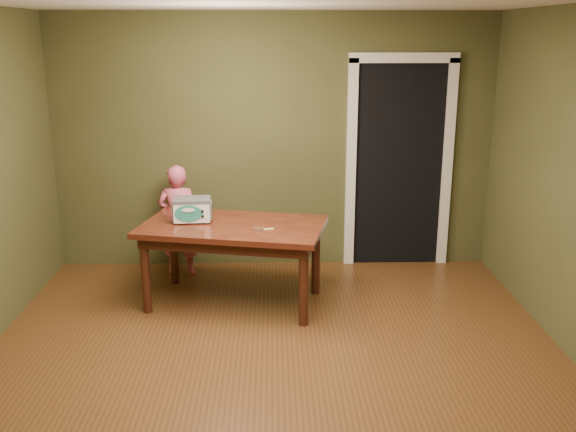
# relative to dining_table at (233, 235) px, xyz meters

# --- Properties ---
(floor) EXTENTS (5.00, 5.00, 0.00)m
(floor) POSITION_rel_dining_table_xyz_m (0.37, -1.45, -0.65)
(floor) COLOR brown
(floor) RESTS_ON ground
(room_shell) EXTENTS (4.52, 5.02, 2.61)m
(room_shell) POSITION_rel_dining_table_xyz_m (0.37, -1.45, 1.06)
(room_shell) COLOR #494C28
(room_shell) RESTS_ON ground
(doorway) EXTENTS (1.10, 0.66, 2.25)m
(doorway) POSITION_rel_dining_table_xyz_m (1.67, 1.33, 0.41)
(doorway) COLOR black
(doorway) RESTS_ON ground
(dining_table) EXTENTS (1.75, 1.21, 0.75)m
(dining_table) POSITION_rel_dining_table_xyz_m (0.00, 0.00, 0.00)
(dining_table) COLOR #3C120D
(dining_table) RESTS_ON floor
(toy_oven) EXTENTS (0.36, 0.26, 0.21)m
(toy_oven) POSITION_rel_dining_table_xyz_m (-0.36, 0.10, 0.22)
(toy_oven) COLOR #4C4F54
(toy_oven) RESTS_ON dining_table
(baking_pan) EXTENTS (0.10, 0.10, 0.02)m
(baking_pan) POSITION_rel_dining_table_xyz_m (0.23, -0.19, 0.11)
(baking_pan) COLOR silver
(baking_pan) RESTS_ON dining_table
(spatula) EXTENTS (0.18, 0.06, 0.01)m
(spatula) POSITION_rel_dining_table_xyz_m (0.28, -0.18, 0.10)
(spatula) COLOR #FFDC6E
(spatula) RESTS_ON dining_table
(child) EXTENTS (0.45, 0.32, 1.14)m
(child) POSITION_rel_dining_table_xyz_m (-0.59, 0.75, -0.08)
(child) COLOR #DF5B78
(child) RESTS_ON floor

